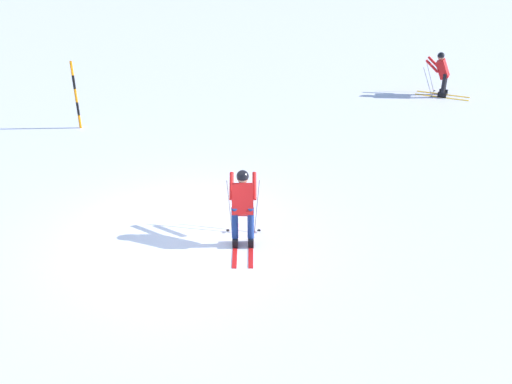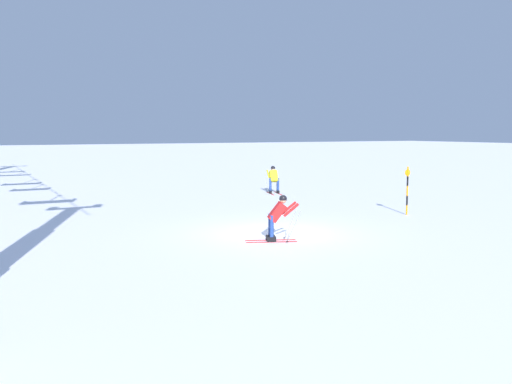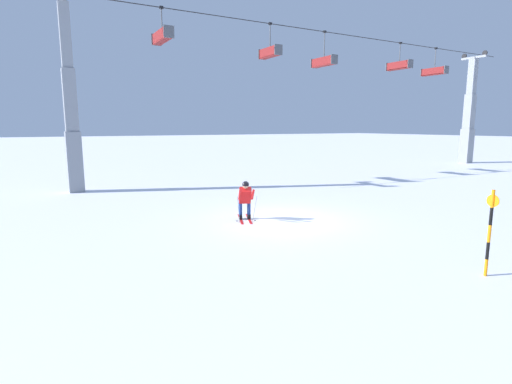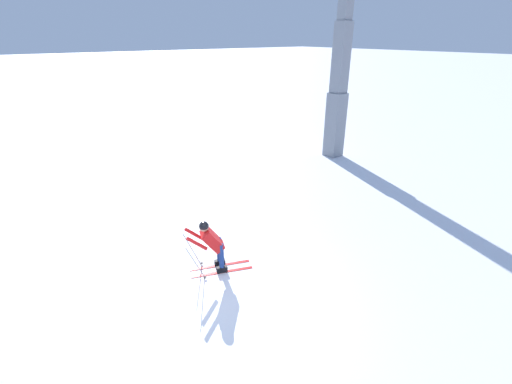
% 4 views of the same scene
% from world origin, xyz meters
% --- Properties ---
extents(ground_plane, '(260.00, 260.00, 0.00)m').
position_xyz_m(ground_plane, '(0.00, 0.00, 0.00)').
color(ground_plane, white).
extents(skier_carving_main, '(1.15, 1.78, 1.62)m').
position_xyz_m(skier_carving_main, '(-1.22, 0.62, 0.85)').
color(skier_carving_main, red).
rests_on(skier_carving_main, ground_plane).
extents(trail_marker_pole, '(0.07, 0.28, 2.00)m').
position_xyz_m(trail_marker_pole, '(1.02, -6.90, 1.08)').
color(trail_marker_pole, orange).
rests_on(trail_marker_pole, ground_plane).
extents(skier_distant_downhill, '(1.69, 1.02, 1.65)m').
position_xyz_m(skier_distant_downhill, '(10.50, -5.96, 0.88)').
color(skier_distant_downhill, red).
rests_on(skier_distant_downhill, ground_plane).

